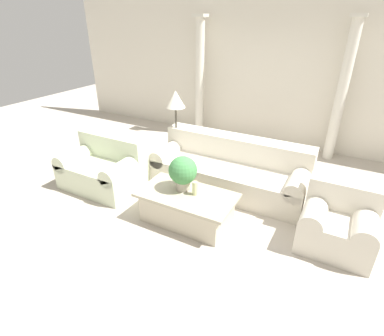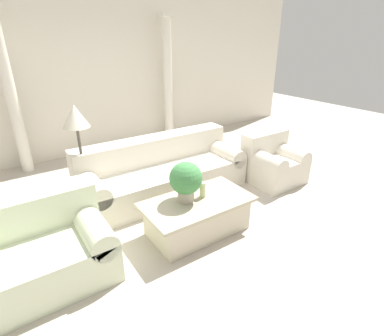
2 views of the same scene
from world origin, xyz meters
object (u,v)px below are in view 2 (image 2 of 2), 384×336
(coffee_table, at_px, (197,216))
(armchair, at_px, (273,161))
(sofa_long, at_px, (162,172))
(loveseat, at_px, (40,248))
(floor_lamp, at_px, (76,123))
(potted_plant, at_px, (186,179))

(coffee_table, distance_m, armchair, 1.88)
(sofa_long, height_order, armchair, sofa_long)
(coffee_table, relative_size, armchair, 1.57)
(loveseat, xyz_separation_m, floor_lamp, (0.74, 1.02, 0.88))
(potted_plant, xyz_separation_m, armchair, (1.92, 0.38, -0.37))
(loveseat, xyz_separation_m, armchair, (3.49, 0.22, -0.00))
(floor_lamp, relative_size, armchair, 1.75)
(floor_lamp, distance_m, armchair, 3.00)
(loveseat, distance_m, floor_lamp, 1.54)
(potted_plant, height_order, armchair, potted_plant)
(sofa_long, bearing_deg, loveseat, -154.15)
(floor_lamp, bearing_deg, coffee_table, -53.91)
(potted_plant, xyz_separation_m, floor_lamp, (-0.82, 1.19, 0.52))
(potted_plant, bearing_deg, sofa_long, 76.15)
(coffee_table, height_order, armchair, armchair)
(sofa_long, xyz_separation_m, potted_plant, (-0.26, -1.05, 0.38))
(loveseat, height_order, armchair, loveseat)
(potted_plant, bearing_deg, floor_lamp, 124.72)
(loveseat, relative_size, coffee_table, 0.97)
(coffee_table, distance_m, potted_plant, 0.50)
(coffee_table, bearing_deg, sofa_long, 82.30)
(armchair, bearing_deg, floor_lamp, 163.69)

